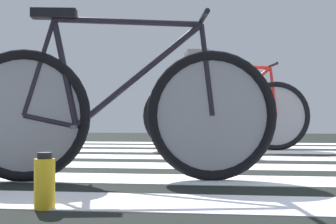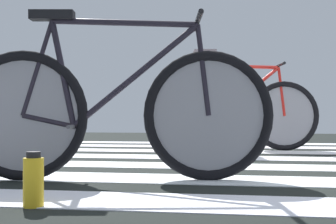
# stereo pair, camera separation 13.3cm
# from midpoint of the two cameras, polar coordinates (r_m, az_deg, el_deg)

# --- Properties ---
(ground) EXTENTS (18.00, 14.00, 0.02)m
(ground) POSITION_cam_midpoint_polar(r_m,az_deg,el_deg) (3.70, 13.05, -6.12)
(ground) COLOR black
(crosswalk_markings) EXTENTS (5.47, 5.75, 0.00)m
(crosswalk_markings) POSITION_cam_midpoint_polar(r_m,az_deg,el_deg) (3.95, 12.19, -5.59)
(crosswalk_markings) COLOR silver
(crosswalk_markings) RESTS_ON ground
(bicycle_1_of_2) EXTENTS (1.72, 0.55, 0.93)m
(bicycle_1_of_2) POSITION_cam_midpoint_polar(r_m,az_deg,el_deg) (2.76, -7.02, 0.17)
(bicycle_1_of_2) COLOR black
(bicycle_1_of_2) RESTS_ON ground
(bicycle_2_of_2) EXTENTS (1.72, 0.55, 0.93)m
(bicycle_2_of_2) POSITION_cam_midpoint_polar(r_m,az_deg,el_deg) (5.22, 5.96, -0.15)
(bicycle_2_of_2) COLOR black
(bicycle_2_of_2) RESTS_ON ground
(cyclist_2_of_2) EXTENTS (0.37, 0.44, 1.02)m
(cyclist_2_of_2) POSITION_cam_midpoint_polar(r_m,az_deg,el_deg) (5.19, 2.56, 2.89)
(cyclist_2_of_2) COLOR #A87A5B
(cyclist_2_of_2) RESTS_ON ground
(water_bottle) EXTENTS (0.08, 0.08, 0.22)m
(water_bottle) POSITION_cam_midpoint_polar(r_m,az_deg,el_deg) (2.01, -15.59, -7.64)
(water_bottle) COLOR gold
(water_bottle) RESTS_ON ground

